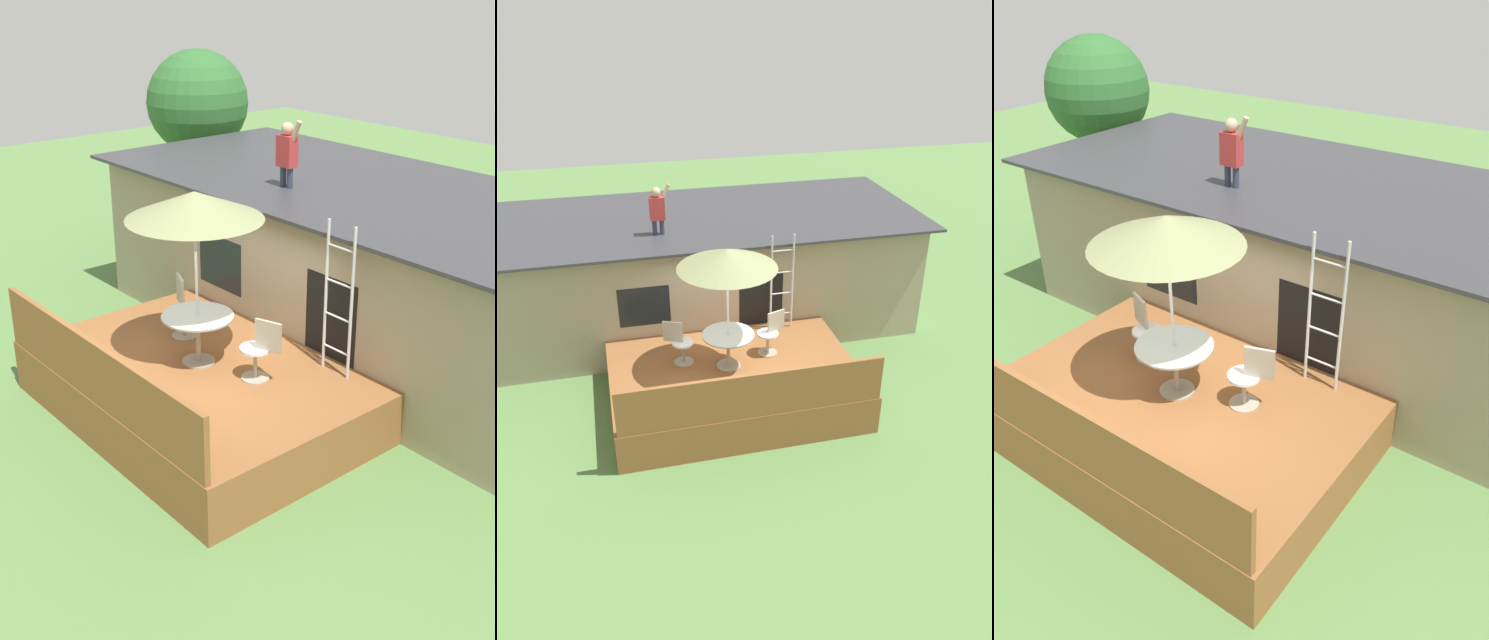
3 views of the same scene
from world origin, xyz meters
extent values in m
plane|color=#567F42|center=(0.00, 0.00, 0.00)|extent=(40.00, 40.00, 0.00)
cube|color=gray|center=(0.00, 3.60, 1.36)|extent=(10.00, 4.00, 2.71)
cube|color=#38383D|center=(0.00, 3.60, 2.74)|extent=(10.50, 4.50, 0.06)
cube|color=black|center=(-1.56, 1.61, 1.55)|extent=(1.10, 0.03, 0.90)
cube|color=black|center=(1.02, 1.61, 1.05)|extent=(1.00, 0.03, 2.00)
cube|color=brown|center=(0.00, 0.00, 0.40)|extent=(4.92, 3.49, 0.80)
cube|color=brown|center=(0.00, -1.70, 1.25)|extent=(4.82, 0.08, 0.90)
cylinder|color=#A59E8C|center=(-0.08, 0.03, 0.82)|extent=(0.48, 0.48, 0.03)
cylinder|color=#A59E8C|center=(-0.08, 0.03, 1.17)|extent=(0.07, 0.07, 0.71)
cylinder|color=#999E93|center=(-0.08, 0.03, 1.53)|extent=(1.04, 1.04, 0.03)
cylinder|color=silver|center=(-0.08, 0.03, 2.00)|extent=(0.04, 0.04, 2.40)
cone|color=#8C9360|center=(-0.08, 0.03, 3.15)|extent=(1.90, 1.90, 0.38)
cylinder|color=silver|center=(1.17, 1.33, 1.90)|extent=(0.04, 0.04, 2.20)
cylinder|color=silver|center=(1.65, 1.33, 1.90)|extent=(0.04, 0.04, 2.20)
cylinder|color=silver|center=(1.41, 1.33, 1.15)|extent=(0.48, 0.03, 0.03)
cylinder|color=silver|center=(1.41, 1.33, 1.65)|extent=(0.48, 0.03, 0.03)
cylinder|color=silver|center=(1.41, 1.33, 2.15)|extent=(0.48, 0.03, 0.03)
cylinder|color=silver|center=(1.41, 1.33, 2.65)|extent=(0.48, 0.03, 0.03)
cylinder|color=#33384C|center=(-1.13, 2.60, 2.94)|extent=(0.10, 0.10, 0.34)
cylinder|color=#33384C|center=(-0.97, 2.60, 2.94)|extent=(0.10, 0.10, 0.34)
cube|color=#B73333|center=(-1.05, 2.60, 3.36)|extent=(0.32, 0.20, 0.50)
sphere|color=tan|center=(-1.05, 2.60, 3.72)|extent=(0.20, 0.20, 0.20)
cylinder|color=tan|center=(-0.87, 2.60, 3.66)|extent=(0.26, 0.08, 0.44)
cylinder|color=#A59E8C|center=(-0.93, 0.39, 0.81)|extent=(0.40, 0.40, 0.02)
cylinder|color=#A59E8C|center=(-0.93, 0.39, 1.03)|extent=(0.06, 0.06, 0.44)
cylinder|color=silver|center=(-0.93, 0.39, 1.26)|extent=(0.44, 0.44, 0.04)
cube|color=#A59E8C|center=(-1.12, 0.47, 1.50)|extent=(0.38, 0.19, 0.44)
cylinder|color=#A59E8C|center=(0.83, 0.34, 0.81)|extent=(0.40, 0.40, 0.02)
cylinder|color=#A59E8C|center=(0.83, 0.34, 1.03)|extent=(0.06, 0.06, 0.44)
cylinder|color=silver|center=(0.83, 0.34, 1.26)|extent=(0.44, 0.44, 0.04)
cube|color=#A59E8C|center=(1.01, 0.40, 1.50)|extent=(0.39, 0.17, 0.44)
cylinder|color=brown|center=(-6.52, 4.87, 1.41)|extent=(0.28, 0.28, 2.81)
sphere|color=#2D662D|center=(-6.52, 4.87, 3.28)|extent=(2.32, 2.32, 2.32)
camera|label=1|loc=(8.16, -5.94, 6.03)|focal=43.97mm
camera|label=2|loc=(-2.27, -10.23, 7.56)|focal=34.55mm
camera|label=3|loc=(4.51, -4.76, 5.94)|focal=34.06mm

